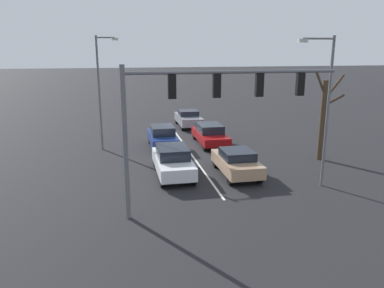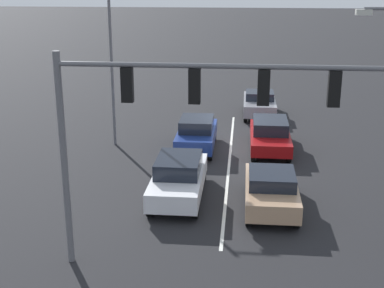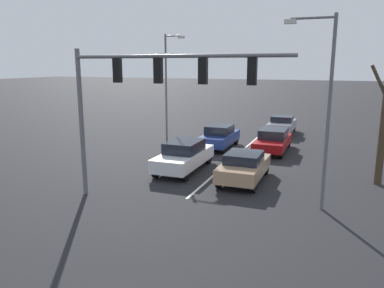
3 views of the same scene
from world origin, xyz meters
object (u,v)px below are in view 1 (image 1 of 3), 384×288
object	(u,v)px
car_navy_midlane_second	(162,137)
car_gray_leftlane_third	(188,118)
car_white_midlane_front	(173,161)
car_maroon_leftlane_second	(210,134)
street_lamp_right_shoulder	(101,86)
car_tan_leftlane_front	(237,162)
street_lamp_left_shoulder	(325,102)
traffic_signal_gantry	(202,101)
bare_tree_near	(324,116)

from	to	relation	value
car_navy_midlane_second	car_gray_leftlane_third	xyz separation A→B (m)	(-3.22, -7.04, -0.05)
car_white_midlane_front	car_gray_leftlane_third	xyz separation A→B (m)	(-3.37, -13.06, -0.06)
car_maroon_leftlane_second	car_navy_midlane_second	bearing A→B (deg)	6.22
car_gray_leftlane_third	street_lamp_right_shoulder	xyz separation A→B (m)	(7.29, 6.63, 3.66)
car_tan_leftlane_front	car_navy_midlane_second	distance (m)	7.51
car_white_midlane_front	street_lamp_right_shoulder	distance (m)	8.35
car_white_midlane_front	street_lamp_left_shoulder	distance (m)	8.54
car_white_midlane_front	car_gray_leftlane_third	size ratio (longest dim) A/B	1.08
car_tan_leftlane_front	car_gray_leftlane_third	bearing A→B (deg)	-89.44
car_navy_midlane_second	street_lamp_left_shoulder	distance (m)	12.07
car_tan_leftlane_front	traffic_signal_gantry	xyz separation A→B (m)	(3.04, 4.42, 4.07)
car_white_midlane_front	car_maroon_leftlane_second	world-z (taller)	car_white_midlane_front
car_navy_midlane_second	street_lamp_right_shoulder	size ratio (longest dim) A/B	0.55
car_white_midlane_front	car_maroon_leftlane_second	distance (m)	7.43
car_tan_leftlane_front	bare_tree_near	bearing A→B (deg)	-163.30
car_gray_leftlane_third	street_lamp_right_shoulder	bearing A→B (deg)	42.31
car_tan_leftlane_front	car_white_midlane_front	bearing A→B (deg)	-11.22
car_tan_leftlane_front	car_gray_leftlane_third	xyz separation A→B (m)	(0.14, -13.76, 0.01)
car_tan_leftlane_front	street_lamp_right_shoulder	size ratio (longest dim) A/B	0.54
traffic_signal_gantry	car_maroon_leftlane_second	bearing A→B (deg)	-105.85
car_navy_midlane_second	car_white_midlane_front	bearing A→B (deg)	88.54
car_white_midlane_front	street_lamp_right_shoulder	xyz separation A→B (m)	(3.91, -6.43, 3.60)
car_navy_midlane_second	street_lamp_left_shoulder	size ratio (longest dim) A/B	0.57
street_lamp_left_shoulder	bare_tree_near	size ratio (longest dim) A/B	1.32
car_white_midlane_front	car_tan_leftlane_front	world-z (taller)	car_white_midlane_front
car_maroon_leftlane_second	car_gray_leftlane_third	distance (m)	6.66
car_white_midlane_front	traffic_signal_gantry	bearing A→B (deg)	95.28
traffic_signal_gantry	street_lamp_right_shoulder	xyz separation A→B (m)	(4.39, -11.55, -0.40)
car_white_midlane_front	traffic_signal_gantry	size ratio (longest dim) A/B	0.53
traffic_signal_gantry	street_lamp_right_shoulder	bearing A→B (deg)	-69.20
car_maroon_leftlane_second	car_navy_midlane_second	world-z (taller)	car_navy_midlane_second
traffic_signal_gantry	car_white_midlane_front	bearing A→B (deg)	-84.72
car_maroon_leftlane_second	bare_tree_near	size ratio (longest dim) A/B	0.83
traffic_signal_gantry	car_gray_leftlane_third	bearing A→B (deg)	-99.06
car_gray_leftlane_third	car_navy_midlane_second	bearing A→B (deg)	65.43
car_tan_leftlane_front	car_gray_leftlane_third	world-z (taller)	car_gray_leftlane_third
car_gray_leftlane_third	bare_tree_near	bearing A→B (deg)	118.09
street_lamp_left_shoulder	car_maroon_leftlane_second	bearing A→B (deg)	-70.80
traffic_signal_gantry	street_lamp_left_shoulder	xyz separation A→B (m)	(-6.62, -1.92, -0.48)
car_navy_midlane_second	street_lamp_left_shoulder	bearing A→B (deg)	126.96
street_lamp_right_shoulder	traffic_signal_gantry	bearing A→B (deg)	110.80
car_white_midlane_front	car_maroon_leftlane_second	bearing A→B (deg)	-120.28
car_white_midlane_front	bare_tree_near	xyz separation A→B (m)	(-9.72, -1.17, 2.01)
car_maroon_leftlane_second	street_lamp_left_shoulder	xyz separation A→B (m)	(-3.35, 9.62, 3.58)
street_lamp_right_shoulder	bare_tree_near	bearing A→B (deg)	158.90
car_gray_leftlane_third	bare_tree_near	xyz separation A→B (m)	(-6.35, 11.90, 2.08)
car_maroon_leftlane_second	car_gray_leftlane_third	xyz separation A→B (m)	(0.37, -6.65, 0.00)
traffic_signal_gantry	street_lamp_left_shoulder	distance (m)	6.91
car_navy_midlane_second	car_gray_leftlane_third	distance (m)	7.74
street_lamp_left_shoulder	traffic_signal_gantry	bearing A→B (deg)	16.14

